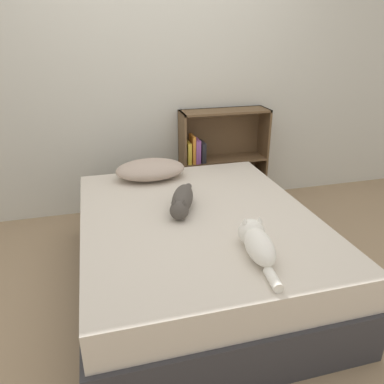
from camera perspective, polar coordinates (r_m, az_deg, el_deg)
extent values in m
plane|color=#997F60|center=(2.68, 0.79, -13.32)|extent=(8.00, 8.00, 0.00)
cube|color=silver|center=(3.46, -5.38, 17.50)|extent=(8.00, 0.06, 2.50)
cube|color=#333338|center=(2.59, 0.80, -10.60)|extent=(1.50, 1.84, 0.31)
cube|color=beige|center=(2.46, 0.84, -5.61)|extent=(1.46, 1.78, 0.21)
ellipsoid|color=#B29E8E|center=(2.98, -6.36, 3.44)|extent=(0.54, 0.35, 0.15)
ellipsoid|color=white|center=(1.97, 10.20, -8.11)|extent=(0.17, 0.34, 0.14)
sphere|color=white|center=(2.09, 9.03, -6.07)|extent=(0.15, 0.15, 0.15)
cone|color=white|center=(2.04, 8.08, -4.30)|extent=(0.04, 0.04, 0.03)
cone|color=white|center=(2.06, 10.25, -4.11)|extent=(0.04, 0.04, 0.03)
cylinder|color=white|center=(1.83, 12.26, -12.86)|extent=(0.07, 0.15, 0.05)
ellipsoid|color=#47423D|center=(2.46, -1.45, -1.05)|extent=(0.26, 0.39, 0.14)
sphere|color=#47423D|center=(2.32, -1.97, -2.82)|extent=(0.12, 0.12, 0.12)
cone|color=#47423D|center=(2.29, -1.17, -1.39)|extent=(0.04, 0.04, 0.03)
cone|color=#47423D|center=(2.29, -2.80, -1.32)|extent=(0.04, 0.04, 0.03)
cylinder|color=#47423D|center=(2.70, -0.74, 0.21)|extent=(0.10, 0.17, 0.05)
cube|color=brown|center=(3.51, -1.45, 4.53)|extent=(0.02, 0.26, 0.93)
cube|color=brown|center=(3.77, 10.61, 5.50)|extent=(0.02, 0.26, 0.93)
cube|color=brown|center=(3.79, 4.56, -1.51)|extent=(0.83, 0.26, 0.02)
cube|color=brown|center=(3.50, 5.05, 12.18)|extent=(0.83, 0.26, 0.02)
cube|color=brown|center=(3.62, 4.80, 5.06)|extent=(0.79, 0.26, 0.02)
cube|color=brown|center=(3.72, 4.18, 5.63)|extent=(0.83, 0.02, 0.93)
cube|color=gold|center=(3.44, -0.63, 6.08)|extent=(0.03, 0.16, 0.20)
cube|color=orange|center=(3.45, 0.05, 6.61)|extent=(0.03, 0.16, 0.26)
cube|color=#8C4C99|center=(3.46, 0.68, 6.34)|extent=(0.04, 0.16, 0.22)
cube|color=#232328|center=(3.48, 1.53, 6.18)|extent=(0.04, 0.16, 0.19)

